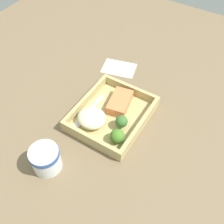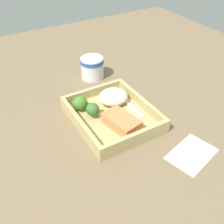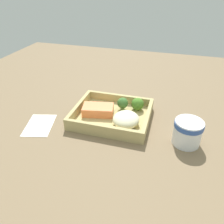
% 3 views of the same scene
% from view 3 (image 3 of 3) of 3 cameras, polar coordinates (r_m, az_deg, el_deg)
% --- Properties ---
extents(ground_plane, '(1.60, 1.60, 0.02)m').
position_cam_3_polar(ground_plane, '(0.75, -0.00, -2.38)').
color(ground_plane, '#776246').
extents(takeout_tray, '(0.25, 0.21, 0.01)m').
position_cam_3_polar(takeout_tray, '(0.74, -0.00, -1.37)').
color(takeout_tray, tan).
rests_on(takeout_tray, ground_plane).
extents(tray_rim, '(0.25, 0.21, 0.03)m').
position_cam_3_polar(tray_rim, '(0.73, -0.00, -0.03)').
color(tray_rim, tan).
rests_on(tray_rim, takeout_tray).
extents(salmon_fillet, '(0.11, 0.08, 0.03)m').
position_cam_3_polar(salmon_fillet, '(0.75, -3.64, 0.57)').
color(salmon_fillet, '#EF804A').
rests_on(salmon_fillet, takeout_tray).
extents(mashed_potatoes, '(0.08, 0.09, 0.04)m').
position_cam_3_polar(mashed_potatoes, '(0.69, 3.69, -1.95)').
color(mashed_potatoes, beige).
rests_on(mashed_potatoes, takeout_tray).
extents(broccoli_floret_1, '(0.04, 0.04, 0.04)m').
position_cam_3_polar(broccoli_floret_1, '(0.77, 6.69, 2.05)').
color(broccoli_floret_1, '#7EA55C').
rests_on(broccoli_floret_1, takeout_tray).
extents(broccoli_floret_2, '(0.04, 0.04, 0.05)m').
position_cam_3_polar(broccoli_floret_2, '(0.76, 2.79, 2.29)').
color(broccoli_floret_2, '#7B9F58').
rests_on(broccoli_floret_2, takeout_tray).
extents(fork, '(0.16, 0.02, 0.00)m').
position_cam_3_polar(fork, '(0.68, 1.33, -4.47)').
color(fork, silver).
rests_on(fork, takeout_tray).
extents(paper_cup, '(0.08, 0.08, 0.08)m').
position_cam_3_polar(paper_cup, '(0.66, 19.17, -4.78)').
color(paper_cup, white).
rests_on(paper_cup, ground_plane).
extents(receipt_slip, '(0.11, 0.14, 0.00)m').
position_cam_3_polar(receipt_slip, '(0.75, -18.39, -3.22)').
color(receipt_slip, white).
rests_on(receipt_slip, ground_plane).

